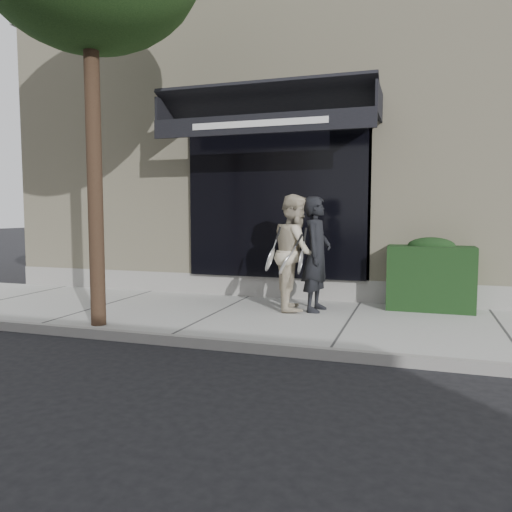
% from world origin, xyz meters
% --- Properties ---
extents(ground, '(80.00, 80.00, 0.00)m').
position_xyz_m(ground, '(0.00, 0.00, 0.00)').
color(ground, black).
rests_on(ground, ground).
extents(sidewalk, '(20.00, 3.00, 0.12)m').
position_xyz_m(sidewalk, '(0.00, 0.00, 0.06)').
color(sidewalk, '#A2A29C').
rests_on(sidewalk, ground).
extents(curb, '(20.00, 0.10, 0.14)m').
position_xyz_m(curb, '(0.00, -1.55, 0.07)').
color(curb, gray).
rests_on(curb, ground).
extents(building_facade, '(14.30, 8.04, 5.64)m').
position_xyz_m(building_facade, '(-0.01, 4.96, 2.74)').
color(building_facade, beige).
rests_on(building_facade, ground).
extents(hedge, '(1.30, 0.70, 1.14)m').
position_xyz_m(hedge, '(1.10, 1.25, 0.66)').
color(hedge, black).
rests_on(hedge, sidewalk).
extents(pedestrian_front, '(0.75, 0.77, 1.77)m').
position_xyz_m(pedestrian_front, '(-0.58, 0.56, 1.00)').
color(pedestrian_front, black).
rests_on(pedestrian_front, sidewalk).
extents(pedestrian_back, '(0.89, 1.03, 1.80)m').
position_xyz_m(pedestrian_back, '(-0.91, 0.57, 1.02)').
color(pedestrian_back, beige).
rests_on(pedestrian_back, sidewalk).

